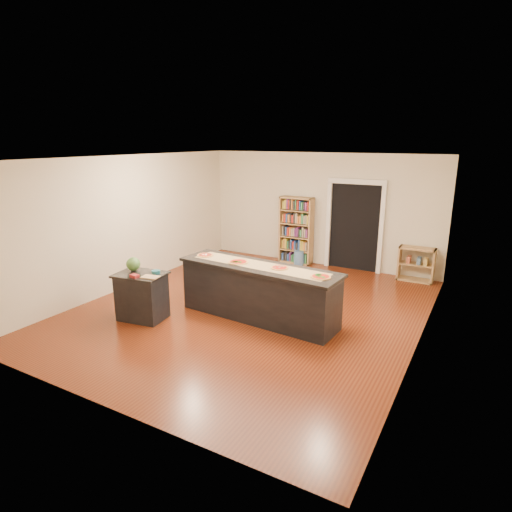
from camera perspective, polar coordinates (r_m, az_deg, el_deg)
The scene contains 16 objects.
room at distance 7.73m, azimuth -0.72°, elevation 2.51°, with size 6.00×7.00×2.80m.
doorway at distance 10.58m, azimuth 13.03°, elevation 4.53°, with size 1.40×0.09×2.21m.
kitchen_island at distance 7.62m, azimuth 0.32°, elevation -4.80°, with size 2.98×0.81×0.98m.
side_counter at distance 7.88m, azimuth -14.96°, elevation -5.18°, with size 0.85×0.62×0.84m.
bookshelf at distance 10.98m, azimuth 5.36°, elevation 3.41°, with size 0.86×0.30×1.71m, color tan.
low_shelf at distance 10.28m, azimuth 20.57°, elevation -1.04°, with size 0.78×0.33×0.78m, color tan.
waste_bin at distance 10.94m, azimuth 5.74°, elevation -0.27°, with size 0.25×0.25×0.37m, color #527EB7.
kraft_paper at distance 7.47m, azimuth 0.40°, elevation -1.23°, with size 2.59×0.47×0.00m, color #9E7E51.
watermelon at distance 7.90m, azimuth -16.05°, elevation -1.05°, with size 0.25×0.25×0.25m, color #144214.
cutting_board at distance 7.48m, azimuth -13.93°, elevation -2.74°, with size 0.29×0.19×0.02m, color tan.
package_red at distance 7.56m, azimuth -15.90°, elevation -2.57°, with size 0.14×0.10×0.05m, color maroon.
package_teal at distance 7.67m, azimuth -13.21°, elevation -2.08°, with size 0.15×0.15×0.06m, color #195966.
pizza_a at distance 8.13m, azimuth -6.80°, elevation 0.12°, with size 0.30×0.30×0.02m.
pizza_b at distance 7.63m, azimuth -2.38°, elevation -0.80°, with size 0.35×0.35×0.02m.
pizza_c at distance 7.30m, azimuth 3.16°, elevation -1.57°, with size 0.30×0.30×0.02m.
pizza_d at distance 6.90m, azimuth 8.61°, elevation -2.74°, with size 0.34×0.34×0.02m.
Camera 1 is at (3.76, -6.53, 3.13)m, focal length 30.00 mm.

